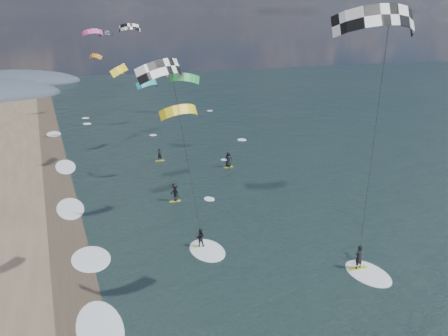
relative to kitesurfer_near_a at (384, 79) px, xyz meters
name	(u,v)px	position (x,y,z in m)	size (l,w,h in m)	color
wet_sand_strip	(77,296)	(-16.14, 8.28, -14.38)	(3.00, 240.00, 0.00)	#382D23
kitesurfer_near_a	(384,79)	(0.00, 0.00, 0.00)	(7.88, 8.51, 18.51)	#ADBF21
kitesurfer_near_b	(185,141)	(-8.58, 8.24, -4.58)	(6.84, 8.77, 15.69)	#ADBF21
far_kitesurfers	(194,174)	(-2.19, 27.49, -13.47)	(10.02, 15.00, 1.86)	#ADBF21
bg_kite_field	(132,59)	(-4.31, 49.57, -2.98)	(11.67, 70.68, 8.43)	orange
shoreline_surf	(88,261)	(-14.94, 13.03, -14.38)	(2.40, 79.40, 0.11)	white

